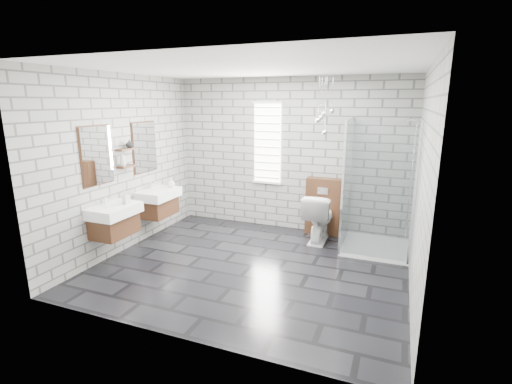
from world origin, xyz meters
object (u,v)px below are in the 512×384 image
Objects in this scene: cistern_panel at (323,206)px; shower_enclosure at (370,220)px; vanity_left at (112,212)px; vanity_right at (157,195)px; toilet at (319,217)px.

shower_enclosure is at bearing -32.01° from cistern_panel.
shower_enclosure is at bearing 27.11° from vanity_left.
vanity_right is 1.57× the size of cistern_panel.
toilet is (2.58, 0.87, -0.35)m from vanity_right.
vanity_left is 1.00× the size of vanity_right.
cistern_panel is 0.36m from toilet.
cistern_panel is 0.98m from shower_enclosure.
toilet is at bearing 18.61° from vanity_right.
shower_enclosure reaches higher than toilet.
vanity_right is 0.77× the size of shower_enclosure.
vanity_left is 1.04m from vanity_right.
toilet is at bearing 36.54° from vanity_left.
toilet is (2.58, 1.91, -0.35)m from vanity_left.
shower_enclosure is (3.41, 0.70, -0.25)m from vanity_right.
vanity_left and vanity_right have the same top height.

